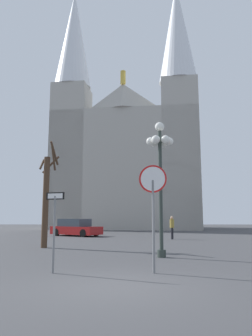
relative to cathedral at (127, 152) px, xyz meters
name	(u,v)px	position (x,y,z in m)	size (l,w,h in m)	color
ground_plane	(118,286)	(-0.15, -36.20, -10.74)	(120.00, 120.00, 0.00)	#424244
cathedral	(127,152)	(0.00, 0.00, 0.00)	(20.71, 15.56, 35.02)	#ADA89E
stop_sign	(153,195)	(0.85, -34.43, -8.45)	(0.84, 0.20, 3.22)	slate
one_way_arrow_sign	(54,222)	(-2.14, -34.44, -9.26)	(0.59, 0.24, 2.38)	slate
street_lamp	(160,161)	(1.46, -30.76, -6.72)	(1.17, 1.06, 5.71)	#2D3833
bare_tree	(46,197)	(-4.38, -26.77, -8.01)	(1.03, 1.21, 5.74)	#473323
parked_car_near_red	(76,228)	(-4.41, -16.37, -10.06)	(4.73, 3.91, 1.46)	maroon
pedestrian_walking	(172,225)	(3.36, -20.26, -9.72)	(0.32, 0.32, 1.68)	black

